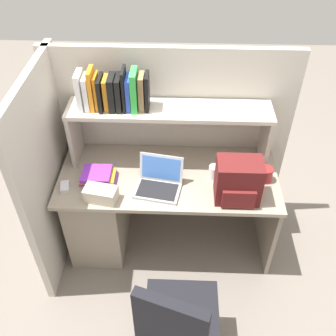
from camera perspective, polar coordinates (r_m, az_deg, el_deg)
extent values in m
plane|color=slate|center=(3.38, 0.03, -10.31)|extent=(8.00, 8.00, 0.00)
cube|color=gray|center=(2.85, 0.04, -1.37)|extent=(1.60, 0.70, 0.03)
cube|color=gray|center=(3.17, -10.00, -5.94)|extent=(0.40, 0.64, 0.70)
cube|color=gray|center=(3.19, 14.28, -6.52)|extent=(0.03, 0.64, 0.70)
cube|color=#BCB5A8|center=(3.10, 0.31, 4.21)|extent=(1.84, 0.05, 1.55)
cube|color=#BCB5A8|center=(2.92, -16.89, -0.68)|extent=(0.05, 1.06, 1.55)
cube|color=#B3A99C|center=(2.96, -13.51, 4.85)|extent=(0.03, 0.28, 0.42)
cube|color=#B3A99C|center=(2.93, 14.06, 4.21)|extent=(0.03, 0.28, 0.42)
cube|color=beige|center=(2.73, 0.20, 8.45)|extent=(1.44, 0.28, 0.03)
cube|color=white|center=(2.73, -12.77, 11.01)|extent=(0.04, 0.15, 0.27)
cube|color=white|center=(2.73, -11.79, 10.82)|extent=(0.03, 0.14, 0.24)
cube|color=orange|center=(2.71, -11.09, 11.29)|extent=(0.03, 0.15, 0.29)
cube|color=orange|center=(2.72, -10.40, 10.99)|extent=(0.02, 0.14, 0.25)
cube|color=black|center=(2.71, -9.79, 10.78)|extent=(0.02, 0.17, 0.23)
cube|color=orange|center=(2.71, -8.99, 10.81)|extent=(0.03, 0.14, 0.22)
cube|color=black|center=(2.70, -8.18, 10.87)|extent=(0.04, 0.16, 0.24)
cube|color=black|center=(2.69, -7.17, 10.88)|extent=(0.04, 0.16, 0.24)
cube|color=black|center=(2.67, -6.43, 11.41)|extent=(0.02, 0.16, 0.29)
cube|color=blue|center=(2.69, -5.79, 10.91)|extent=(0.03, 0.15, 0.23)
cube|color=green|center=(2.66, -4.97, 11.27)|extent=(0.04, 0.17, 0.28)
cube|color=olive|center=(2.68, -3.89, 11.10)|extent=(0.04, 0.14, 0.25)
cube|color=black|center=(2.67, -3.06, 11.12)|extent=(0.02, 0.13, 0.26)
cube|color=#B7BABF|center=(2.72, -1.52, -3.26)|extent=(0.34, 0.27, 0.02)
cube|color=black|center=(2.70, -1.58, -3.24)|extent=(0.30, 0.22, 0.00)
cube|color=#B7BABF|center=(2.73, -1.00, 0.05)|extent=(0.32, 0.11, 0.20)
cube|color=#3F72CC|center=(2.72, -1.03, -0.04)|extent=(0.28, 0.09, 0.16)
cube|color=#591919|center=(2.62, 10.26, -1.78)|extent=(0.30, 0.20, 0.31)
cube|color=maroon|center=(2.59, 10.30, -4.49)|extent=(0.22, 0.04, 0.14)
cube|color=silver|center=(2.83, -14.88, -2.70)|extent=(0.08, 0.11, 0.03)
cylinder|color=white|center=(2.82, 6.74, -0.57)|extent=(0.08, 0.08, 0.10)
cube|color=#BFB299|center=(2.67, -9.84, -3.80)|extent=(0.24, 0.16, 0.10)
cylinder|color=maroon|center=(2.86, 14.14, -0.91)|extent=(0.10, 0.10, 0.11)
cube|color=purple|center=(2.84, -10.11, -1.56)|extent=(0.25, 0.15, 0.03)
cube|color=yellow|center=(2.83, -10.21, -1.17)|extent=(0.24, 0.16, 0.02)
cube|color=purple|center=(2.81, -10.45, -0.83)|extent=(0.21, 0.19, 0.03)
cylinder|color=#262628|center=(2.67, 1.91, -22.89)|extent=(0.05, 0.05, 0.41)
cube|color=black|center=(2.49, 2.03, -20.84)|extent=(0.44, 0.44, 0.08)
cube|color=black|center=(2.17, 0.35, -22.04)|extent=(0.40, 0.18, 0.44)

